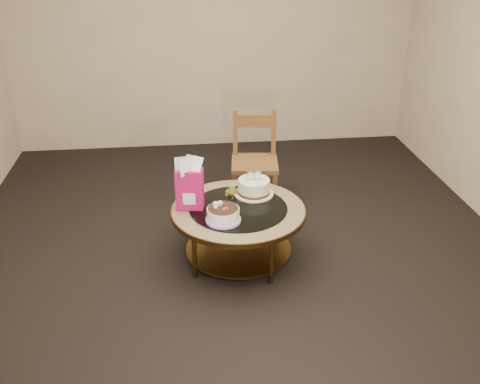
{
  "coord_description": "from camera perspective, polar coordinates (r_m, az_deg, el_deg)",
  "views": [
    {
      "loc": [
        -0.39,
        -3.51,
        2.36
      ],
      "look_at": [
        0.01,
        0.02,
        0.58
      ],
      "focal_mm": 40.0,
      "sensor_mm": 36.0,
      "label": 1
    }
  ],
  "objects": [
    {
      "name": "ground",
      "position": [
        4.25,
        -0.17,
        -7.12
      ],
      "size": [
        5.0,
        5.0,
        0.0
      ],
      "primitive_type": "plane",
      "color": "black",
      "rests_on": "ground"
    },
    {
      "name": "room_walls",
      "position": [
        3.63,
        -0.2,
        13.58
      ],
      "size": [
        4.52,
        5.02,
        2.61
      ],
      "color": "#C4AC94",
      "rests_on": "ground"
    },
    {
      "name": "coffee_table",
      "position": [
        4.05,
        -0.18,
        -2.67
      ],
      "size": [
        1.02,
        1.02,
        0.46
      ],
      "color": "brown",
      "rests_on": "ground"
    },
    {
      "name": "decorated_cake",
      "position": [
        3.81,
        -1.82,
        -2.47
      ],
      "size": [
        0.25,
        0.25,
        0.15
      ],
      "rotation": [
        0.0,
        0.0,
        0.07
      ],
      "color": "#B89BDC",
      "rests_on": "coffee_table"
    },
    {
      "name": "cream_cake",
      "position": [
        4.18,
        1.49,
        0.51
      ],
      "size": [
        0.31,
        0.31,
        0.2
      ],
      "rotation": [
        0.0,
        0.0,
        0.02
      ],
      "color": "silver",
      "rests_on": "coffee_table"
    },
    {
      "name": "gift_bag",
      "position": [
        3.94,
        -5.41,
        0.89
      ],
      "size": [
        0.22,
        0.17,
        0.4
      ],
      "rotation": [
        0.0,
        0.0,
        -0.16
      ],
      "color": "#C4125F",
      "rests_on": "coffee_table"
    },
    {
      "name": "pillar_candle",
      "position": [
        4.21,
        -0.85,
        0.18
      ],
      "size": [
        0.11,
        0.11,
        0.08
      ],
      "rotation": [
        0.0,
        0.0,
        -0.29
      ],
      "color": "tan",
      "rests_on": "coffee_table"
    },
    {
      "name": "dining_chair",
      "position": [
        4.83,
        1.56,
        3.35
      ],
      "size": [
        0.45,
        0.45,
        0.89
      ],
      "rotation": [
        0.0,
        0.0,
        -0.11
      ],
      "color": "brown",
      "rests_on": "ground"
    }
  ]
}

